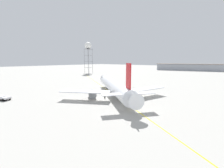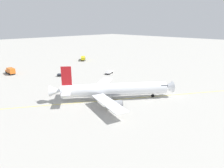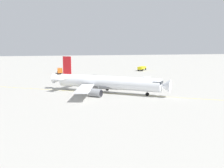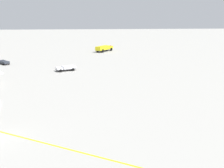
% 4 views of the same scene
% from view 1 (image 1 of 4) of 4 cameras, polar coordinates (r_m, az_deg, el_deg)
% --- Properties ---
extents(ground_plane, '(600.00, 600.00, 0.00)m').
position_cam_1_polar(ground_plane, '(49.08, -2.90, -5.47)').
color(ground_plane, '#ADAAA3').
extents(airliner_main, '(29.23, 34.97, 11.58)m').
position_cam_1_polar(airliner_main, '(50.91, 0.88, -1.22)').
color(airliner_main, white).
rests_on(airliner_main, ground_plane).
extents(pushback_tug_truck, '(4.01, 5.65, 1.30)m').
position_cam_1_polar(pushback_tug_truck, '(58.03, -36.15, -4.14)').
color(pushback_tug_truck, '#232326').
rests_on(pushback_tug_truck, ground_plane).
extents(radar_tower, '(6.13, 6.13, 28.30)m').
position_cam_1_polar(radar_tower, '(142.36, -9.00, 13.68)').
color(radar_tower, slate).
rests_on(radar_tower, ground_plane).
extents(terminal_shed, '(33.12, 72.56, 7.94)m').
position_cam_1_polar(terminal_shed, '(201.29, 26.76, 5.71)').
color(terminal_shed, '#999EA8').
rests_on(terminal_shed, ground_plane).
extents(taxiway_centreline, '(84.74, 134.72, 0.01)m').
position_cam_1_polar(taxiway_centreline, '(47.56, 3.44, -5.95)').
color(taxiway_centreline, yellow).
rests_on(taxiway_centreline, ground_plane).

